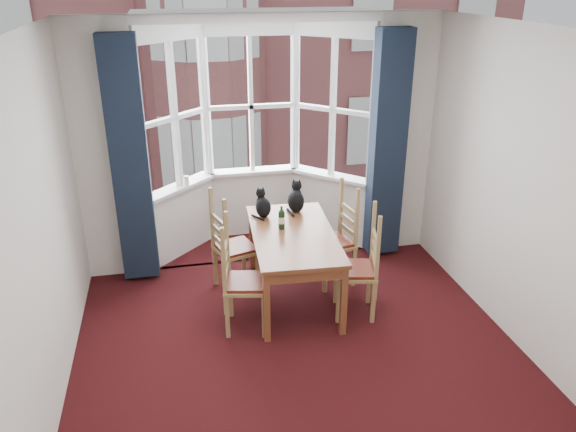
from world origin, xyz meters
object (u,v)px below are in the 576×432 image
object	(u,v)px
chair_left_far	(228,251)
chair_right_near	(364,271)
dining_table	(293,240)
candle_tall	(186,181)
chair_right_far	(340,242)
cat_left	(263,206)
cat_right	(296,199)
wine_bottle	(282,218)
chair_left_near	(236,284)

from	to	relation	value
chair_left_far	chair_right_near	xyz separation A→B (m)	(1.27, -0.72, 0.00)
dining_table	candle_tall	xyz separation A→B (m)	(-1.00, 1.31, 0.25)
chair_right_far	cat_left	xyz separation A→B (m)	(-0.81, 0.23, 0.40)
chair_right_near	cat_right	distance (m)	1.17
chair_right_far	wine_bottle	world-z (taller)	wine_bottle
chair_left_far	dining_table	bearing A→B (deg)	-24.53
chair_left_near	cat_left	world-z (taller)	cat_left
dining_table	candle_tall	size ratio (longest dim) A/B	14.02
chair_left_near	chair_left_far	bearing A→B (deg)	90.08
chair_left_near	cat_left	bearing A→B (deg)	65.10
cat_left	cat_right	bearing A→B (deg)	10.70
dining_table	cat_left	bearing A→B (deg)	114.90
cat_left	candle_tall	xyz separation A→B (m)	(-0.77, 0.83, 0.05)
chair_right_far	candle_tall	bearing A→B (deg)	146.27
chair_left_far	chair_left_near	bearing A→B (deg)	-89.92
cat_right	candle_tall	world-z (taller)	cat_right
dining_table	chair_left_far	size ratio (longest dim) A/B	1.72
chair_left_far	cat_left	distance (m)	0.61
chair_left_near	cat_left	size ratio (longest dim) A/B	2.89
cat_left	chair_left_far	bearing A→B (deg)	-155.18
wine_bottle	cat_right	bearing A→B (deg)	60.17
candle_tall	cat_right	bearing A→B (deg)	-33.29
chair_left_near	dining_table	bearing A→B (deg)	32.57
chair_left_far	cat_left	bearing A→B (deg)	24.82
chair_left_far	cat_left	world-z (taller)	cat_left
chair_right_far	candle_tall	size ratio (longest dim) A/B	8.16
candle_tall	wine_bottle	bearing A→B (deg)	-52.89
chair_left_near	chair_left_far	distance (m)	0.70
chair_right_far	cat_left	size ratio (longest dim) A/B	2.89
chair_right_far	wine_bottle	size ratio (longest dim) A/B	3.55
chair_right_near	candle_tall	bearing A→B (deg)	132.99
cat_right	dining_table	bearing A→B (deg)	-105.44
chair_right_near	cat_right	bearing A→B (deg)	115.57
cat_right	candle_tall	size ratio (longest dim) A/B	3.11
cat_left	chair_left_near	bearing A→B (deg)	-114.90
wine_bottle	cat_left	bearing A→B (deg)	109.67
cat_right	wine_bottle	xyz separation A→B (m)	(-0.25, -0.44, -0.02)
chair_left_far	candle_tall	world-z (taller)	candle_tall
chair_right_far	cat_right	distance (m)	0.67
dining_table	chair_right_near	size ratio (longest dim) A/B	1.72
chair_left_near	cat_right	bearing A→B (deg)	50.57
dining_table	cat_left	distance (m)	0.57
chair_right_near	dining_table	bearing A→B (deg)	145.71
chair_right_near	cat_right	size ratio (longest dim) A/B	2.63
chair_left_far	cat_right	world-z (taller)	cat_right
cat_right	candle_tall	bearing A→B (deg)	146.71
dining_table	cat_right	size ratio (longest dim) A/B	4.51
chair_left_near	chair_right_near	world-z (taller)	same
chair_left_near	chair_left_far	xyz separation A→B (m)	(-0.00, 0.70, 0.00)
cat_left	wine_bottle	distance (m)	0.39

